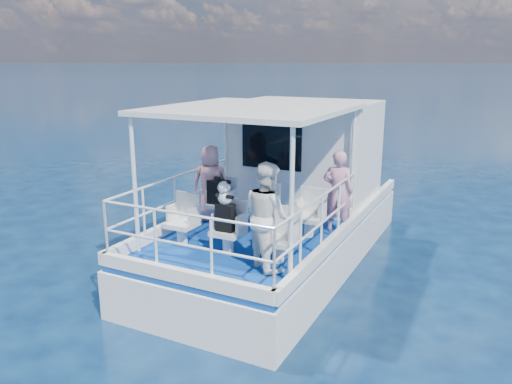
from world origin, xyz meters
TOP-DOWN VIEW (x-y plane):
  - ground at (0.00, 0.00)m, footprint 2000.00×2000.00m
  - hull at (0.00, 1.00)m, footprint 3.00×7.00m
  - deck at (0.00, 1.00)m, footprint 2.90×6.90m
  - cabin at (0.00, 2.30)m, footprint 2.85×2.00m
  - canopy at (0.00, -0.20)m, footprint 3.00×3.20m
  - canopy_posts at (0.00, -0.25)m, footprint 2.77×2.97m
  - railings at (0.00, -0.58)m, footprint 2.84×3.59m
  - seat_port_fwd at (-0.90, 0.20)m, footprint 0.48×0.46m
  - seat_center_fwd at (0.00, 0.20)m, footprint 0.48×0.46m
  - seat_stbd_fwd at (0.90, 0.20)m, footprint 0.48×0.46m
  - seat_port_aft at (-0.90, -1.10)m, footprint 0.48×0.46m
  - seat_center_aft at (0.00, -1.10)m, footprint 0.48×0.46m
  - seat_stbd_aft at (0.90, -1.10)m, footprint 0.48×0.46m
  - passenger_port_fwd at (-1.14, 0.24)m, footprint 0.66×0.57m
  - passenger_stbd_fwd at (1.25, 0.70)m, footprint 0.59×0.43m
  - passenger_stbd_aft at (0.82, -1.35)m, footprint 0.99×0.95m
  - backpack_port at (-0.93, 0.13)m, footprint 0.35×0.20m
  - backpack_center at (-0.01, -1.15)m, footprint 0.30×0.17m
  - compact_camera at (-0.93, 0.14)m, footprint 0.11×0.06m
  - panda at (-0.01, -1.15)m, footprint 0.26×0.21m

SIDE VIEW (x-z plane):
  - ground at x=0.00m, z-range 0.00..0.00m
  - hull at x=0.00m, z-range -0.80..0.80m
  - deck at x=0.00m, z-range 0.80..0.90m
  - seat_port_fwd at x=-0.90m, z-range 0.90..1.28m
  - seat_center_fwd at x=0.00m, z-range 0.90..1.28m
  - seat_stbd_fwd at x=0.90m, z-range 0.90..1.28m
  - seat_port_aft at x=-0.90m, z-range 0.90..1.28m
  - seat_center_aft at x=0.00m, z-range 0.90..1.28m
  - seat_stbd_aft at x=0.90m, z-range 0.90..1.28m
  - railings at x=0.00m, z-range 0.90..1.90m
  - backpack_center at x=-0.01m, z-range 1.28..1.72m
  - backpack_port at x=-0.93m, z-range 1.28..1.74m
  - passenger_port_fwd at x=-1.14m, z-range 0.90..2.38m
  - passenger_stbd_fwd at x=1.25m, z-range 0.90..2.40m
  - passenger_stbd_aft at x=0.82m, z-range 0.90..2.52m
  - compact_camera at x=-0.93m, z-range 1.74..1.81m
  - panda at x=-0.01m, z-range 1.72..2.12m
  - cabin at x=0.00m, z-range 0.90..3.10m
  - canopy_posts at x=0.00m, z-range 0.90..3.10m
  - canopy at x=0.00m, z-range 3.10..3.18m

